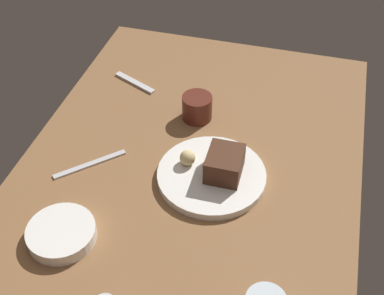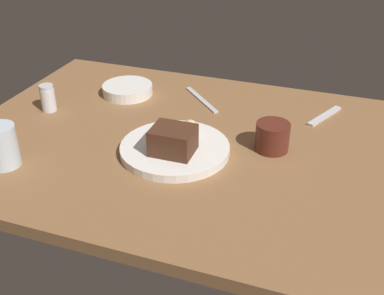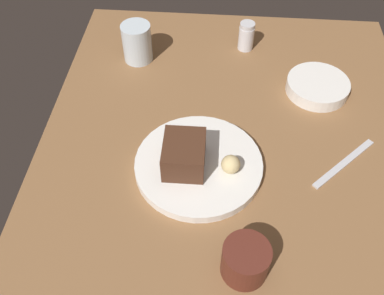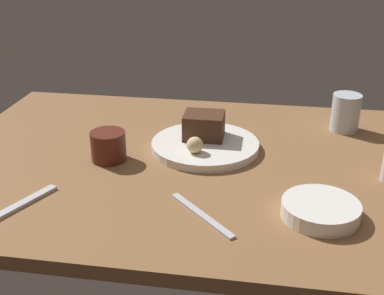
{
  "view_description": "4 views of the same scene",
  "coord_description": "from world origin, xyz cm",
  "px_view_note": "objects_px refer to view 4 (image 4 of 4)",
  "views": [
    {
      "loc": [
        -86.46,
        -24.71,
        93.6
      ],
      "look_at": [
        3.11,
        -0.03,
        6.72
      ],
      "focal_mm": 47.72,
      "sensor_mm": 36.0,
      "label": 1
    },
    {
      "loc": [
        35.01,
        -99.11,
        63.26
      ],
      "look_at": [
        2.31,
        -7.62,
        5.98
      ],
      "focal_mm": 45.02,
      "sensor_mm": 36.0,
      "label": 2
    },
    {
      "loc": [
        51.25,
        -3.52,
        73.54
      ],
      "look_at": [
        -6.14,
        -8.16,
        5.2
      ],
      "focal_mm": 39.62,
      "sensor_mm": 36.0,
      "label": 3
    },
    {
      "loc": [
        -17.54,
        106.16,
        55.59
      ],
      "look_at": [
        -0.13,
        -0.72,
        5.89
      ],
      "focal_mm": 47.26,
      "sensor_mm": 36.0,
      "label": 4
    }
  ],
  "objects_px": {
    "water_glass": "(346,113)",
    "coffee_cup": "(108,146)",
    "bread_roll": "(195,146)",
    "side_bowl": "(320,210)",
    "butter_knife": "(202,215)",
    "dessert_spoon": "(26,202)",
    "dessert_plate": "(205,145)",
    "chocolate_cake_slice": "(204,125)"
  },
  "relations": [
    {
      "from": "water_glass",
      "to": "coffee_cup",
      "type": "height_order",
      "value": "water_glass"
    },
    {
      "from": "bread_roll",
      "to": "side_bowl",
      "type": "height_order",
      "value": "bread_roll"
    },
    {
      "from": "butter_knife",
      "to": "dessert_spoon",
      "type": "bearing_deg",
      "value": -132.78
    },
    {
      "from": "dessert_plate",
      "to": "butter_knife",
      "type": "bearing_deg",
      "value": 96.62
    },
    {
      "from": "bread_roll",
      "to": "side_bowl",
      "type": "relative_size",
      "value": 0.26
    },
    {
      "from": "side_bowl",
      "to": "bread_roll",
      "type": "bearing_deg",
      "value": -36.19
    },
    {
      "from": "dessert_plate",
      "to": "coffee_cup",
      "type": "height_order",
      "value": "coffee_cup"
    },
    {
      "from": "dessert_spoon",
      "to": "dessert_plate",
      "type": "bearing_deg",
      "value": -21.05
    },
    {
      "from": "dessert_spoon",
      "to": "butter_knife",
      "type": "height_order",
      "value": "dessert_spoon"
    },
    {
      "from": "butter_knife",
      "to": "coffee_cup",
      "type": "bearing_deg",
      "value": -174.33
    },
    {
      "from": "dessert_plate",
      "to": "butter_knife",
      "type": "height_order",
      "value": "dessert_plate"
    },
    {
      "from": "dessert_plate",
      "to": "butter_knife",
      "type": "relative_size",
      "value": 1.4
    },
    {
      "from": "dessert_plate",
      "to": "coffee_cup",
      "type": "relative_size",
      "value": 3.21
    },
    {
      "from": "dessert_plate",
      "to": "side_bowl",
      "type": "xyz_separation_m",
      "value": [
        -0.26,
        0.27,
        0.01
      ]
    },
    {
      "from": "side_bowl",
      "to": "chocolate_cake_slice",
      "type": "bearing_deg",
      "value": -48.29
    },
    {
      "from": "water_glass",
      "to": "coffee_cup",
      "type": "xyz_separation_m",
      "value": [
        0.57,
        0.28,
        -0.01
      ]
    },
    {
      "from": "coffee_cup",
      "to": "dessert_spoon",
      "type": "height_order",
      "value": "coffee_cup"
    },
    {
      "from": "dessert_plate",
      "to": "water_glass",
      "type": "relative_size",
      "value": 2.66
    },
    {
      "from": "dessert_plate",
      "to": "butter_knife",
      "type": "distance_m",
      "value": 0.31
    },
    {
      "from": "dessert_plate",
      "to": "chocolate_cake_slice",
      "type": "height_order",
      "value": "chocolate_cake_slice"
    },
    {
      "from": "coffee_cup",
      "to": "dessert_spoon",
      "type": "bearing_deg",
      "value": 64.86
    },
    {
      "from": "chocolate_cake_slice",
      "to": "side_bowl",
      "type": "xyz_separation_m",
      "value": [
        -0.27,
        0.3,
        -0.04
      ]
    },
    {
      "from": "side_bowl",
      "to": "coffee_cup",
      "type": "relative_size",
      "value": 1.82
    },
    {
      "from": "coffee_cup",
      "to": "butter_knife",
      "type": "distance_m",
      "value": 0.33
    },
    {
      "from": "dessert_plate",
      "to": "dessert_spoon",
      "type": "xyz_separation_m",
      "value": [
        0.32,
        0.32,
        -0.01
      ]
    },
    {
      "from": "dessert_plate",
      "to": "side_bowl",
      "type": "distance_m",
      "value": 0.38
    },
    {
      "from": "chocolate_cake_slice",
      "to": "dessert_plate",
      "type": "bearing_deg",
      "value": 104.61
    },
    {
      "from": "chocolate_cake_slice",
      "to": "dessert_spoon",
      "type": "height_order",
      "value": "chocolate_cake_slice"
    },
    {
      "from": "side_bowl",
      "to": "butter_knife",
      "type": "distance_m",
      "value": 0.23
    },
    {
      "from": "dessert_spoon",
      "to": "butter_knife",
      "type": "xyz_separation_m",
      "value": [
        -0.36,
        -0.01,
        -0.0
      ]
    },
    {
      "from": "chocolate_cake_slice",
      "to": "butter_knife",
      "type": "relative_size",
      "value": 0.52
    },
    {
      "from": "coffee_cup",
      "to": "butter_knife",
      "type": "relative_size",
      "value": 0.43
    },
    {
      "from": "dessert_spoon",
      "to": "butter_knife",
      "type": "relative_size",
      "value": 0.79
    },
    {
      "from": "coffee_cup",
      "to": "butter_knife",
      "type": "bearing_deg",
      "value": 140.13
    },
    {
      "from": "chocolate_cake_slice",
      "to": "coffee_cup",
      "type": "height_order",
      "value": "chocolate_cake_slice"
    },
    {
      "from": "chocolate_cake_slice",
      "to": "dessert_spoon",
      "type": "xyz_separation_m",
      "value": [
        0.31,
        0.34,
        -0.05
      ]
    },
    {
      "from": "dessert_plate",
      "to": "chocolate_cake_slice",
      "type": "relative_size",
      "value": 2.69
    },
    {
      "from": "bread_roll",
      "to": "chocolate_cake_slice",
      "type": "bearing_deg",
      "value": -94.73
    },
    {
      "from": "dessert_plate",
      "to": "bread_roll",
      "type": "xyz_separation_m",
      "value": [
        0.02,
        0.07,
        0.03
      ]
    },
    {
      "from": "dessert_plate",
      "to": "coffee_cup",
      "type": "bearing_deg",
      "value": 23.55
    },
    {
      "from": "side_bowl",
      "to": "dessert_spoon",
      "type": "bearing_deg",
      "value": 4.37
    },
    {
      "from": "dessert_plate",
      "to": "coffee_cup",
      "type": "distance_m",
      "value": 0.24
    }
  ]
}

